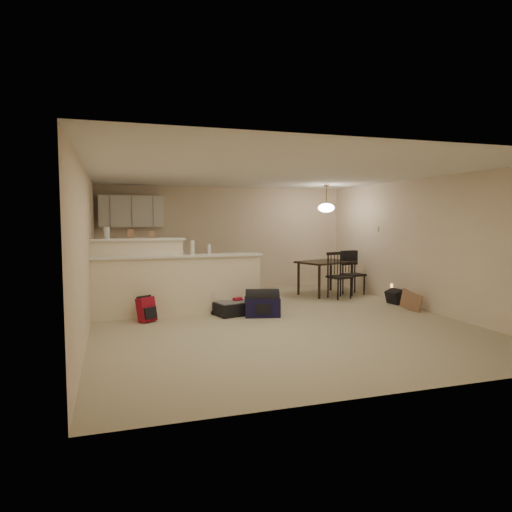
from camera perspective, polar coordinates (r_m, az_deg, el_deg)
name	(u,v)px	position (r m, az deg, el deg)	size (l,w,h in m)	color
room	(274,247)	(7.77, 2.26, 1.08)	(7.00, 7.02, 2.50)	#B6AA8C
breakfast_bar	(164,281)	(8.40, -11.46, -3.14)	(3.08, 0.58, 1.39)	#F3E6C5
upper_cabinets	(131,211)	(10.62, -15.31, 5.42)	(1.40, 0.34, 0.70)	white
kitchen_counter	(142,276)	(10.58, -14.03, -2.43)	(1.80, 0.60, 0.90)	white
thermostat	(377,229)	(10.48, 14.88, 3.25)	(0.02, 0.12, 0.12)	beige
jar	(107,233)	(8.42, -18.16, 2.77)	(0.10, 0.10, 0.20)	silver
cereal_box	(131,234)	(8.42, -15.38, 2.70)	(0.10, 0.07, 0.16)	#93684C
small_box	(152,235)	(8.45, -12.86, 2.62)	(0.08, 0.06, 0.12)	#93684C
bottle_a	(193,247)	(8.32, -7.94, 1.08)	(0.07, 0.07, 0.26)	silver
bottle_b	(209,249)	(8.38, -5.87, 0.85)	(0.06, 0.06, 0.18)	silver
dining_table	(326,265)	(10.54, 8.68, -1.13)	(1.44, 1.19, 0.77)	black
pendant_lamp	(326,207)	(10.49, 8.77, 6.03)	(0.36, 0.36, 0.62)	brown
dining_chair_near	(339,276)	(10.08, 10.40, -2.42)	(0.44, 0.42, 1.00)	black
dining_chair_far	(354,273)	(10.63, 12.11, -2.14)	(0.43, 0.41, 0.98)	black
suitcase	(235,308)	(8.32, -2.69, -6.56)	(0.68, 0.44, 0.23)	black
red_backpack	(146,310)	(7.96, -13.55, -6.53)	(0.28, 0.17, 0.42)	maroon
navy_duffel	(262,307)	(8.17, 0.80, -6.39)	(0.62, 0.34, 0.34)	#131034
black_daypack	(395,297)	(9.75, 17.00, -4.93)	(0.32, 0.23, 0.28)	black
cardboard_sheet	(411,301)	(9.12, 18.80, -5.38)	(0.48, 0.02, 0.36)	#93684C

